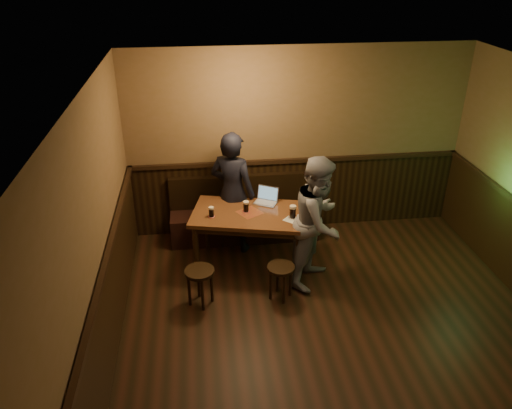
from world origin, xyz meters
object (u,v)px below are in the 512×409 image
Objects in this scene: pint_left at (211,212)px; person_grey at (319,222)px; laptop at (266,199)px; pub_table at (250,220)px; person_suit at (233,193)px; bench at (244,218)px; stool_right at (281,273)px; pint_mid at (246,206)px; stool_left at (200,277)px; pint_right at (293,212)px.

pint_left is 1.40m from person_grey.
pub_table is at bearing -105.02° from laptop.
person_suit is (-0.45, 0.19, 0.02)m from laptop.
bench is 15.32× the size of pint_left.
stool_right is 1.22× the size of laptop.
laptop is at bearing 38.16° from pint_mid.
laptop is (-0.03, 1.06, 0.50)m from stool_right.
stool_left is 1.30× the size of laptop.
person_grey is at bearing 12.47° from stool_left.
stool_left is 1.44m from person_suit.
person_grey reaches higher than pub_table.
person_suit reaches higher than bench.
pub_table is at bearing 140.42° from person_suit.
pint_mid is 0.46m from person_suit.
person_suit is at bearing 108.26° from pint_mid.
pub_table is 0.61m from pint_right.
bench is 14.12× the size of pint_mid.
pub_table reaches higher than stool_right.
stool_left is 3.45× the size of pint_left.
pint_mid is at bearing 9.99° from pint_left.
pint_left reaches higher than stool_right.
laptop is at bearing 91.81° from stool_right.
person_grey is (1.53, 0.34, 0.48)m from stool_left.
pub_table is 10.82× the size of pint_mid.
person_suit is at bearing -173.92° from laptop.
stool_left is 2.84× the size of pint_right.
person_grey reaches higher than laptop.
pub_table is 0.91m from stool_right.
stool_right is 0.26× the size of person_suit.
stool_right is at bearing 139.54° from person_suit.
person_grey is (1.34, -0.40, -0.02)m from pint_left.
pub_table is 0.42m from laptop.
pint_right is at bearing -7.05° from pub_table.
pub_table is 0.94× the size of person_suit.
laptop is (0.31, 0.24, -0.02)m from pint_mid.
pub_table is (-0.00, -0.76, 0.40)m from bench.
stool_left is at bearing -103.48° from laptop.
stool_left is 3.18× the size of pint_mid.
bench is 1.70m from stool_left.
stool_left is 1.16m from pint_mid.
bench is 1.25m from pint_right.
stool_right is at bearing -42.46° from pint_left.
pint_left is 0.82× the size of pint_right.
pub_table is 11.74× the size of pint_left.
pint_mid is 0.41× the size of laptop.
bench is 4.73× the size of stool_right.
person_grey is at bearing -55.53° from bench.
stool_right is at bearing -112.63° from pint_right.
pint_left is 0.92× the size of pint_mid.
bench is at bearing 103.54° from pub_table.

